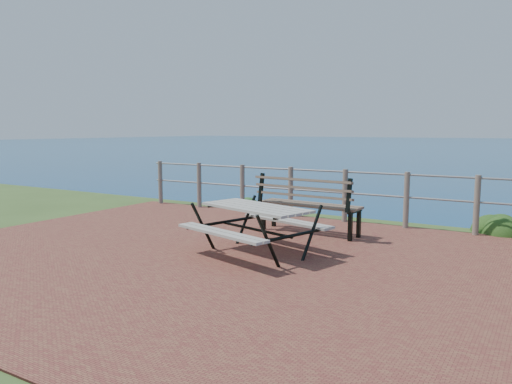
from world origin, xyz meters
TOP-DOWN VIEW (x-y plane):
  - ground at (0.00, 0.00)m, footprint 10.00×7.00m
  - safety_railing at (0.00, 3.35)m, footprint 9.40×0.10m
  - picnic_table at (-0.17, 0.37)m, footprint 1.74×1.36m
  - park_bench at (-0.13, 2.05)m, footprint 1.80×0.56m
  - shrub_lip_west at (-2.60, 4.17)m, footprint 0.72×0.72m
  - shrub_lip_east at (2.61, 3.86)m, footprint 0.72×0.72m

SIDE VIEW (x-z plane):
  - ground at x=0.00m, z-range -0.06..0.06m
  - shrub_lip_west at x=-2.60m, z-range -0.22..0.22m
  - shrub_lip_east at x=2.61m, z-range -0.22..0.22m
  - picnic_table at x=-0.17m, z-range 0.10..0.78m
  - safety_railing at x=0.00m, z-range 0.07..1.07m
  - park_bench at x=-0.13m, z-range 0.16..1.16m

